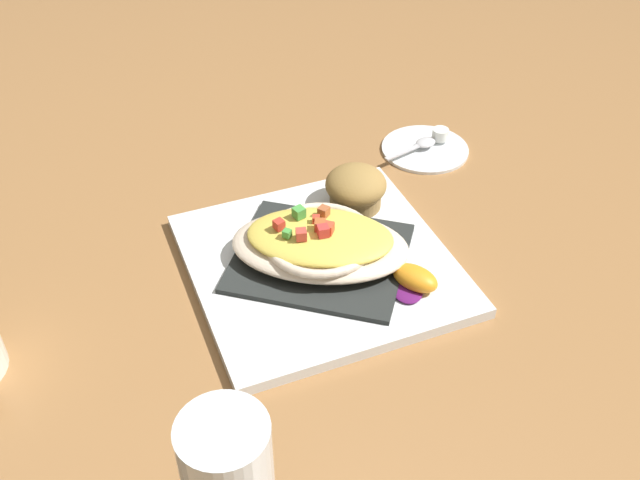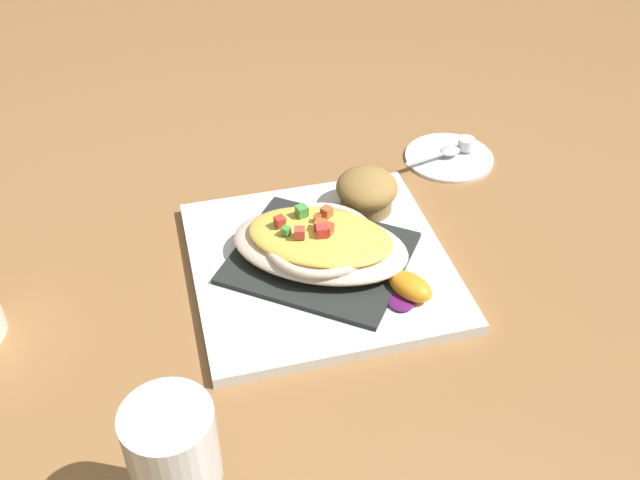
{
  "view_description": "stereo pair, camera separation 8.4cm",
  "coord_description": "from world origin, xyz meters",
  "px_view_note": "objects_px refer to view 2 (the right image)",
  "views": [
    {
      "loc": [
        0.61,
        -0.21,
        0.59
      ],
      "look_at": [
        0.0,
        0.0,
        0.04
      ],
      "focal_mm": 41.19,
      "sensor_mm": 36.0,
      "label": 1
    },
    {
      "loc": [
        0.64,
        -0.13,
        0.59
      ],
      "look_at": [
        0.0,
        0.0,
        0.04
      ],
      "focal_mm": 41.19,
      "sensor_mm": 36.0,
      "label": 2
    }
  ],
  "objects_px": {
    "square_plate": "(320,264)",
    "creamer_saucer": "(449,156)",
    "stemmed_glass": "(173,453)",
    "muffin": "(367,191)",
    "spoon": "(446,152)",
    "gratin_dish": "(320,242)",
    "orange_garnish": "(408,288)",
    "creamer_cup_0": "(466,143)"
  },
  "relations": [
    {
      "from": "square_plate",
      "to": "creamer_saucer",
      "type": "bearing_deg",
      "value": 130.48
    },
    {
      "from": "square_plate",
      "to": "stemmed_glass",
      "type": "height_order",
      "value": "stemmed_glass"
    },
    {
      "from": "muffin",
      "to": "creamer_saucer",
      "type": "bearing_deg",
      "value": 125.62
    },
    {
      "from": "muffin",
      "to": "spoon",
      "type": "xyz_separation_m",
      "value": [
        -0.11,
        0.14,
        -0.03
      ]
    },
    {
      "from": "gratin_dish",
      "to": "stemmed_glass",
      "type": "height_order",
      "value": "stemmed_glass"
    },
    {
      "from": "gratin_dish",
      "to": "stemmed_glass",
      "type": "distance_m",
      "value": 0.34
    },
    {
      "from": "creamer_saucer",
      "to": "square_plate",
      "type": "bearing_deg",
      "value": -49.52
    },
    {
      "from": "orange_garnish",
      "to": "stemmed_glass",
      "type": "height_order",
      "value": "stemmed_glass"
    },
    {
      "from": "orange_garnish",
      "to": "spoon",
      "type": "xyz_separation_m",
      "value": [
        -0.27,
        0.14,
        -0.01
      ]
    },
    {
      "from": "creamer_cup_0",
      "to": "creamer_saucer",
      "type": "bearing_deg",
      "value": -72.6
    },
    {
      "from": "orange_garnish",
      "to": "stemmed_glass",
      "type": "xyz_separation_m",
      "value": [
        0.21,
        -0.26,
        0.07
      ]
    },
    {
      "from": "muffin",
      "to": "gratin_dish",
      "type": "bearing_deg",
      "value": -41.81
    },
    {
      "from": "muffin",
      "to": "spoon",
      "type": "distance_m",
      "value": 0.18
    },
    {
      "from": "creamer_saucer",
      "to": "spoon",
      "type": "xyz_separation_m",
      "value": [
        0.0,
        -0.01,
        0.01
      ]
    },
    {
      "from": "creamer_saucer",
      "to": "gratin_dish",
      "type": "bearing_deg",
      "value": -49.54
    },
    {
      "from": "muffin",
      "to": "stemmed_glass",
      "type": "distance_m",
      "value": 0.46
    },
    {
      "from": "creamer_cup_0",
      "to": "square_plate",
      "type": "bearing_deg",
      "value": -51.48
    },
    {
      "from": "square_plate",
      "to": "muffin",
      "type": "height_order",
      "value": "muffin"
    },
    {
      "from": "muffin",
      "to": "spoon",
      "type": "relative_size",
      "value": 0.86
    },
    {
      "from": "square_plate",
      "to": "muffin",
      "type": "relative_size",
      "value": 3.82
    },
    {
      "from": "orange_garnish",
      "to": "creamer_cup_0",
      "type": "height_order",
      "value": "orange_garnish"
    },
    {
      "from": "creamer_saucer",
      "to": "stemmed_glass",
      "type": "bearing_deg",
      "value": -39.54
    },
    {
      "from": "square_plate",
      "to": "creamer_cup_0",
      "type": "height_order",
      "value": "creamer_cup_0"
    },
    {
      "from": "muffin",
      "to": "creamer_saucer",
      "type": "xyz_separation_m",
      "value": [
        -0.11,
        0.15,
        -0.04
      ]
    },
    {
      "from": "stemmed_glass",
      "to": "creamer_saucer",
      "type": "bearing_deg",
      "value": 140.46
    },
    {
      "from": "orange_garnish",
      "to": "gratin_dish",
      "type": "bearing_deg",
      "value": -132.75
    },
    {
      "from": "gratin_dish",
      "to": "spoon",
      "type": "bearing_deg",
      "value": 130.94
    },
    {
      "from": "creamer_saucer",
      "to": "creamer_cup_0",
      "type": "bearing_deg",
      "value": 107.4
    },
    {
      "from": "creamer_saucer",
      "to": "spoon",
      "type": "bearing_deg",
      "value": -72.6
    },
    {
      "from": "muffin",
      "to": "orange_garnish",
      "type": "xyz_separation_m",
      "value": [
        0.16,
        0.01,
        -0.02
      ]
    },
    {
      "from": "square_plate",
      "to": "creamer_saucer",
      "type": "height_order",
      "value": "square_plate"
    },
    {
      "from": "creamer_saucer",
      "to": "muffin",
      "type": "bearing_deg",
      "value": -54.38
    },
    {
      "from": "stemmed_glass",
      "to": "spoon",
      "type": "distance_m",
      "value": 0.63
    },
    {
      "from": "square_plate",
      "to": "orange_garnish",
      "type": "relative_size",
      "value": 4.63
    },
    {
      "from": "orange_garnish",
      "to": "muffin",
      "type": "bearing_deg",
      "value": -177.51
    },
    {
      "from": "square_plate",
      "to": "stemmed_glass",
      "type": "relative_size",
      "value": 2.06
    },
    {
      "from": "muffin",
      "to": "creamer_cup_0",
      "type": "relative_size",
      "value": 3.25
    },
    {
      "from": "muffin",
      "to": "creamer_cup_0",
      "type": "height_order",
      "value": "muffin"
    },
    {
      "from": "muffin",
      "to": "creamer_cup_0",
      "type": "bearing_deg",
      "value": 123.22
    },
    {
      "from": "stemmed_glass",
      "to": "creamer_saucer",
      "type": "distance_m",
      "value": 0.64
    },
    {
      "from": "square_plate",
      "to": "spoon",
      "type": "relative_size",
      "value": 3.27
    },
    {
      "from": "gratin_dish",
      "to": "muffin",
      "type": "relative_size",
      "value": 3.11
    }
  ]
}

